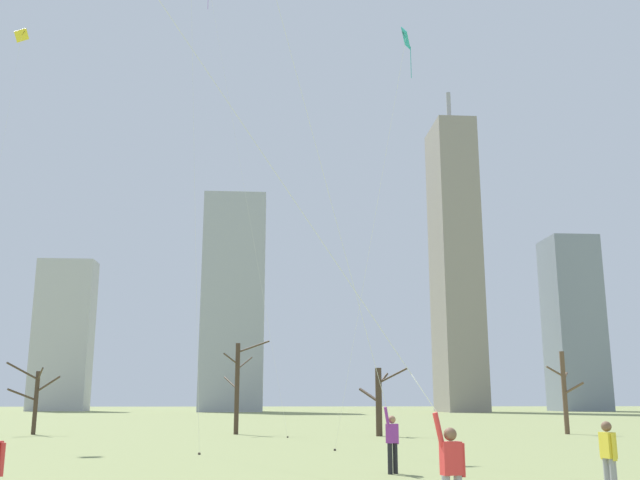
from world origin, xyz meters
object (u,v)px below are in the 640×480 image
(distant_kite_drifting_left_teal, at_px, (397,90))
(bare_tree_far_right_edge, at_px, (379,399))
(bystander_watching_nearby, at_px, (609,456))
(bare_tree_leftmost, at_px, (35,397))
(kite_flyer_midfield_right_pink, at_px, (396,382))
(kite_flyer_far_back_white, at_px, (365,335))
(bare_tree_left_of_center, at_px, (565,391))
(distant_kite_drifting_right_purple, at_px, (216,25))
(bare_tree_rightmost, at_px, (238,385))
(distant_kite_high_overhead_yellow, at_px, (16,66))

(distant_kite_drifting_left_teal, xyz_separation_m, bare_tree_far_right_edge, (1.88, 17.92, -11.16))
(bystander_watching_nearby, height_order, bare_tree_leftmost, bare_tree_leftmost)
(kite_flyer_midfield_right_pink, bearing_deg, kite_flyer_far_back_white, 85.81)
(kite_flyer_far_back_white, relative_size, bare_tree_left_of_center, 3.39)
(kite_flyer_midfield_right_pink, relative_size, bare_tree_far_right_edge, 3.10)
(kite_flyer_midfield_right_pink, height_order, bare_tree_leftmost, kite_flyer_midfield_right_pink)
(kite_flyer_far_back_white, height_order, distant_kite_drifting_right_purple, distant_kite_drifting_right_purple)
(bystander_watching_nearby, bearing_deg, distant_kite_drifting_left_teal, 107.11)
(bare_tree_rightmost, bearing_deg, kite_flyer_far_back_white, -79.33)
(kite_flyer_far_back_white, relative_size, bare_tree_far_right_edge, 4.34)
(distant_kite_high_overhead_yellow, bearing_deg, kite_flyer_far_back_white, -49.16)
(distant_kite_high_overhead_yellow, xyz_separation_m, bare_tree_rightmost, (14.08, 2.75, -19.36))
(bare_tree_far_right_edge, bearing_deg, kite_flyer_far_back_white, -99.78)
(bare_tree_rightmost, relative_size, bare_tree_leftmost, 1.33)
(distant_kite_high_overhead_yellow, distance_m, bare_tree_rightmost, 24.09)
(kite_flyer_midfield_right_pink, relative_size, bare_tree_rightmost, 2.14)
(bystander_watching_nearby, xyz_separation_m, distant_kite_drifting_left_teal, (-2.71, 8.79, 12.37))
(distant_kite_high_overhead_yellow, distance_m, bare_tree_left_of_center, 39.54)
(bare_tree_left_of_center, height_order, bare_tree_leftmost, bare_tree_left_of_center)
(distant_kite_drifting_right_purple, bearing_deg, distant_kite_drifting_left_teal, -61.72)
(distant_kite_drifting_left_teal, relative_size, bare_tree_left_of_center, 3.07)
(kite_flyer_midfield_right_pink, height_order, bare_tree_rightmost, kite_flyer_midfield_right_pink)
(bare_tree_rightmost, distance_m, bare_tree_leftmost, 12.30)
(bystander_watching_nearby, height_order, bare_tree_left_of_center, bare_tree_left_of_center)
(bystander_watching_nearby, bearing_deg, bare_tree_far_right_edge, 91.77)
(bare_tree_far_right_edge, bearing_deg, bare_tree_rightmost, 162.07)
(bystander_watching_nearby, xyz_separation_m, bare_tree_left_of_center, (11.02, 28.27, 1.69))
(kite_flyer_far_back_white, height_order, bare_tree_left_of_center, kite_flyer_far_back_white)
(distant_kite_drifting_right_purple, bearing_deg, distant_kite_high_overhead_yellow, 166.86)
(distant_kite_drifting_left_teal, distance_m, bare_tree_far_right_edge, 21.20)
(bare_tree_far_right_edge, relative_size, bare_tree_leftmost, 0.92)
(distant_kite_drifting_right_purple, bearing_deg, bystander_watching_nearby, -65.64)
(bare_tree_rightmost, height_order, bare_tree_leftmost, bare_tree_rightmost)
(kite_flyer_midfield_right_pink, relative_size, distant_kite_high_overhead_yellow, 0.48)
(kite_flyer_far_back_white, relative_size, bare_tree_rightmost, 2.99)
(kite_flyer_far_back_white, xyz_separation_m, kite_flyer_midfield_right_pink, (-0.61, -8.29, -1.50))
(distant_kite_drifting_right_purple, bearing_deg, kite_flyer_midfield_right_pink, -78.30)
(distant_kite_drifting_left_teal, relative_size, bare_tree_leftmost, 3.60)
(kite_flyer_midfield_right_pink, height_order, distant_kite_high_overhead_yellow, distant_kite_high_overhead_yellow)
(distant_kite_drifting_right_purple, height_order, bare_tree_rightmost, distant_kite_drifting_right_purple)
(kite_flyer_midfield_right_pink, xyz_separation_m, distant_kite_drifting_right_purple, (-5.58, 26.97, 21.61))
(bystander_watching_nearby, xyz_separation_m, bare_tree_rightmost, (-9.14, 29.40, 2.05))
(kite_flyer_midfield_right_pink, distance_m, distant_kite_high_overhead_yellow, 40.20)
(distant_kite_drifting_left_teal, xyz_separation_m, bare_tree_left_of_center, (13.73, 19.49, -10.67))
(distant_kite_high_overhead_yellow, height_order, bare_tree_left_of_center, distant_kite_high_overhead_yellow)
(bystander_watching_nearby, height_order, distant_kite_drifting_right_purple, distant_kite_drifting_right_purple)
(kite_flyer_far_back_white, distance_m, kite_flyer_midfield_right_pink, 8.45)
(distant_kite_high_overhead_yellow, distance_m, bare_tree_leftmost, 20.43)
(bystander_watching_nearby, xyz_separation_m, distant_kite_high_overhead_yellow, (-23.22, 26.65, 21.41))
(bystander_watching_nearby, relative_size, bare_tree_leftmost, 0.38)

